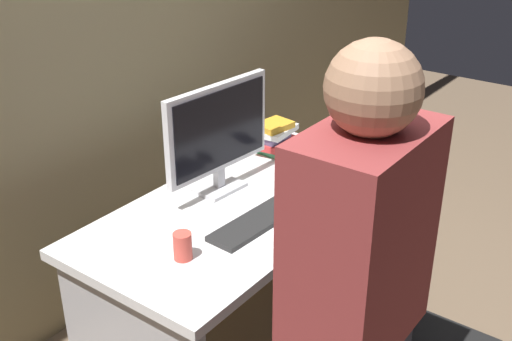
# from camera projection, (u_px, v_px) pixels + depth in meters

# --- Properties ---
(desk) EXTENTS (1.44, 0.73, 0.75)m
(desk) POSITION_uv_depth(u_px,v_px,m) (246.00, 249.00, 2.66)
(desk) COLOR white
(desk) RESTS_ON ground
(person_at_desk) EXTENTS (0.40, 0.24, 1.64)m
(person_at_desk) POSITION_uv_depth(u_px,v_px,m) (352.00, 337.00, 1.68)
(person_at_desk) COLOR #262838
(person_at_desk) RESTS_ON ground
(monitor) EXTENTS (0.54, 0.16, 0.46)m
(monitor) POSITION_uv_depth(u_px,v_px,m) (218.00, 132.00, 2.53)
(monitor) COLOR silver
(monitor) RESTS_ON desk
(keyboard) EXTENTS (0.44, 0.16, 0.02)m
(keyboard) POSITION_uv_depth(u_px,v_px,m) (257.00, 222.00, 2.39)
(keyboard) COLOR #262626
(keyboard) RESTS_ON desk
(mouse) EXTENTS (0.06, 0.10, 0.03)m
(mouse) POSITION_uv_depth(u_px,v_px,m) (300.00, 194.00, 2.57)
(mouse) COLOR black
(mouse) RESTS_ON desk
(cup_near_keyboard) EXTENTS (0.06, 0.06, 0.10)m
(cup_near_keyboard) POSITION_uv_depth(u_px,v_px,m) (183.00, 246.00, 2.16)
(cup_near_keyboard) COLOR #D84C3F
(cup_near_keyboard) RESTS_ON desk
(book_stack) EXTENTS (0.21, 0.17, 0.15)m
(book_stack) POSITION_uv_depth(u_px,v_px,m) (274.00, 136.00, 2.96)
(book_stack) COLOR #338C59
(book_stack) RESTS_ON desk
(cell_phone) EXTENTS (0.10, 0.16, 0.01)m
(cell_phone) POSITION_uv_depth(u_px,v_px,m) (347.00, 174.00, 2.77)
(cell_phone) COLOR black
(cell_phone) RESTS_ON desk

